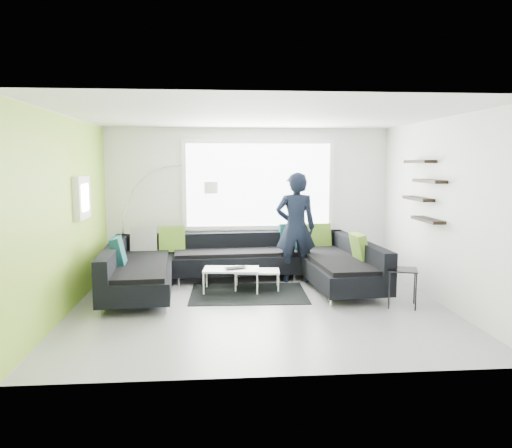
{
  "coord_description": "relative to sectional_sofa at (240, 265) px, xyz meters",
  "views": [
    {
      "loc": [
        -0.65,
        -7.24,
        2.14
      ],
      "look_at": [
        0.02,
        0.9,
        1.13
      ],
      "focal_mm": 35.0,
      "sensor_mm": 36.0,
      "label": 1
    }
  ],
  "objects": [
    {
      "name": "ground",
      "position": [
        0.24,
        -0.99,
        -0.41
      ],
      "size": [
        5.5,
        5.5,
        0.0
      ],
      "primitive_type": "plane",
      "color": "gray",
      "rests_on": "ground"
    },
    {
      "name": "room_shell",
      "position": [
        0.27,
        -0.78,
        1.4
      ],
      "size": [
        5.54,
        5.04,
        2.82
      ],
      "color": "silver",
      "rests_on": "ground"
    },
    {
      "name": "sectional_sofa",
      "position": [
        0.0,
        0.0,
        0.0
      ],
      "size": [
        4.53,
        2.98,
        0.94
      ],
      "rotation": [
        0.0,
        0.0,
        0.07
      ],
      "color": "black",
      "rests_on": "ground"
    },
    {
      "name": "rug",
      "position": [
        0.11,
        -0.29,
        -0.41
      ],
      "size": [
        1.92,
        1.43,
        0.01
      ],
      "primitive_type": "cube",
      "rotation": [
        0.0,
        0.0,
        -0.03
      ],
      "color": "black",
      "rests_on": "ground"
    },
    {
      "name": "coffee_table",
      "position": [
        0.06,
        -0.04,
        -0.22
      ],
      "size": [
        1.24,
        0.79,
        0.39
      ],
      "primitive_type": "cube",
      "rotation": [
        0.0,
        0.0,
        -0.09
      ],
      "color": "silver",
      "rests_on": "ground"
    },
    {
      "name": "arc_lamp",
      "position": [
        -2.14,
        1.2,
        0.64
      ],
      "size": [
        2.11,
        1.22,
        2.11
      ],
      "primitive_type": null,
      "rotation": [
        0.0,
        0.0,
        0.21
      ],
      "color": "silver",
      "rests_on": "ground"
    },
    {
      "name": "side_table",
      "position": [
        2.35,
        -1.19,
        -0.13
      ],
      "size": [
        0.53,
        0.53,
        0.57
      ],
      "primitive_type": "cube",
      "rotation": [
        0.0,
        0.0,
        -0.33
      ],
      "color": "black",
      "rests_on": "ground"
    },
    {
      "name": "person",
      "position": [
        1.02,
        0.51,
        0.57
      ],
      "size": [
        0.76,
        0.54,
        1.96
      ],
      "primitive_type": "imported",
      "rotation": [
        0.0,
        0.0,
        3.09
      ],
      "color": "black",
      "rests_on": "ground"
    },
    {
      "name": "laptop",
      "position": [
        -0.06,
        -0.19,
        -0.01
      ],
      "size": [
        0.55,
        0.51,
        0.03
      ],
      "primitive_type": "imported",
      "rotation": [
        0.0,
        0.0,
        0.4
      ],
      "color": "black",
      "rests_on": "coffee_table"
    }
  ]
}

